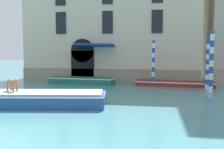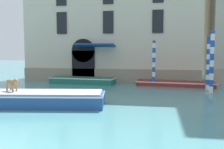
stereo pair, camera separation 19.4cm
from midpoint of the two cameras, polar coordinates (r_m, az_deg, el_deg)
The scene contains 8 objects.
palazzo_left at distance 26.26m, azimuth 0.65°, elevation 13.39°, with size 15.91×7.40×13.07m.
boat_foreground at distance 14.30m, azimuth -19.44°, elevation -4.90°, with size 9.06×3.31×0.75m.
dog_on_deck at distance 14.37m, azimuth -20.52°, elevation -1.63°, with size 0.95×0.62×0.69m.
boat_moored_near_palazzo at distance 22.42m, azimuth -6.22°, elevation -1.25°, with size 5.68×2.06×0.54m.
boat_moored_far at distance 21.47m, azimuth 13.82°, elevation -1.89°, with size 6.20×2.13×0.38m.
mooring_pole_0 at distance 18.68m, azimuth 21.19°, elevation 2.72°, with size 0.29×0.29×4.20m.
mooring_pole_1 at distance 20.03m, azimuth 20.43°, elevation 2.44°, with size 0.24×0.24×3.88m.
mooring_pole_3 at distance 20.88m, azimuth 9.35°, elevation 2.49°, with size 0.26×0.26×3.64m.
Camera 2 is at (4.74, -4.85, 2.89)m, focal length 42.00 mm.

